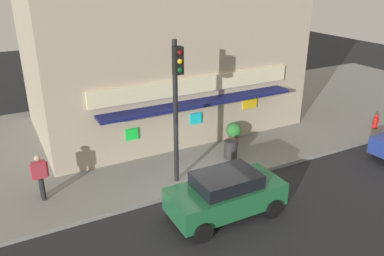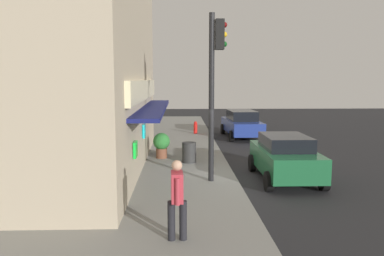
{
  "view_description": "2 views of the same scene",
  "coord_description": "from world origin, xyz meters",
  "px_view_note": "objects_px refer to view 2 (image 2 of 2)",
  "views": [
    {
      "loc": [
        -6.45,
        -11.09,
        7.77
      ],
      "look_at": [
        0.56,
        2.15,
        1.65
      ],
      "focal_mm": 36.48,
      "sensor_mm": 36.0,
      "label": 1
    },
    {
      "loc": [
        -13.37,
        1.96,
        3.49
      ],
      "look_at": [
        0.3,
        1.5,
        1.78
      ],
      "focal_mm": 36.49,
      "sensor_mm": 36.0,
      "label": 2
    }
  ],
  "objects_px": {
    "parked_car_green": "(285,157)",
    "fire_hydrant": "(195,128)",
    "parked_car_blue": "(242,124)",
    "potted_plant_by_doorway": "(161,144)",
    "trash_can": "(189,152)",
    "traffic_light": "(215,75)",
    "pedestrian": "(177,196)"
  },
  "relations": [
    {
      "from": "potted_plant_by_doorway",
      "to": "pedestrian",
      "type": "bearing_deg",
      "value": -175.31
    },
    {
      "from": "trash_can",
      "to": "parked_car_green",
      "type": "bearing_deg",
      "value": -125.66
    },
    {
      "from": "fire_hydrant",
      "to": "potted_plant_by_doorway",
      "type": "height_order",
      "value": "potted_plant_by_doorway"
    },
    {
      "from": "trash_can",
      "to": "potted_plant_by_doorway",
      "type": "bearing_deg",
      "value": 51.69
    },
    {
      "from": "pedestrian",
      "to": "parked_car_blue",
      "type": "relative_size",
      "value": 0.37
    },
    {
      "from": "fire_hydrant",
      "to": "parked_car_blue",
      "type": "xyz_separation_m",
      "value": [
        -0.72,
        -2.76,
        0.32
      ]
    },
    {
      "from": "potted_plant_by_doorway",
      "to": "trash_can",
      "type": "bearing_deg",
      "value": -128.31
    },
    {
      "from": "fire_hydrant",
      "to": "parked_car_green",
      "type": "bearing_deg",
      "value": -166.18
    },
    {
      "from": "parked_car_blue",
      "to": "fire_hydrant",
      "type": "bearing_deg",
      "value": 75.45
    },
    {
      "from": "fire_hydrant",
      "to": "pedestrian",
      "type": "distance_m",
      "value": 16.16
    },
    {
      "from": "trash_can",
      "to": "fire_hydrant",
      "type": "bearing_deg",
      "value": -4.18
    },
    {
      "from": "pedestrian",
      "to": "parked_car_blue",
      "type": "bearing_deg",
      "value": -13.96
    },
    {
      "from": "traffic_light",
      "to": "fire_hydrant",
      "type": "xyz_separation_m",
      "value": [
        11.34,
        0.13,
        -3.1
      ]
    },
    {
      "from": "fire_hydrant",
      "to": "parked_car_green",
      "type": "distance_m",
      "value": 11.1
    },
    {
      "from": "fire_hydrant",
      "to": "potted_plant_by_doorway",
      "type": "bearing_deg",
      "value": 166.77
    },
    {
      "from": "potted_plant_by_doorway",
      "to": "parked_car_blue",
      "type": "relative_size",
      "value": 0.23
    },
    {
      "from": "parked_car_green",
      "to": "fire_hydrant",
      "type": "bearing_deg",
      "value": 13.82
    },
    {
      "from": "traffic_light",
      "to": "parked_car_blue",
      "type": "distance_m",
      "value": 11.29
    },
    {
      "from": "fire_hydrant",
      "to": "trash_can",
      "type": "relative_size",
      "value": 0.94
    },
    {
      "from": "fire_hydrant",
      "to": "parked_car_green",
      "type": "xyz_separation_m",
      "value": [
        -10.78,
        -2.65,
        0.3
      ]
    },
    {
      "from": "fire_hydrant",
      "to": "parked_car_blue",
      "type": "bearing_deg",
      "value": -104.55
    },
    {
      "from": "pedestrian",
      "to": "traffic_light",
      "type": "bearing_deg",
      "value": -14.1
    },
    {
      "from": "trash_can",
      "to": "potted_plant_by_doorway",
      "type": "height_order",
      "value": "potted_plant_by_doorway"
    },
    {
      "from": "traffic_light",
      "to": "pedestrian",
      "type": "bearing_deg",
      "value": 165.9
    },
    {
      "from": "trash_can",
      "to": "potted_plant_by_doorway",
      "type": "xyz_separation_m",
      "value": [
        0.91,
        1.15,
        0.21
      ]
    },
    {
      "from": "pedestrian",
      "to": "parked_car_green",
      "type": "distance_m",
      "value": 6.51
    },
    {
      "from": "parked_car_green",
      "to": "potted_plant_by_doorway",
      "type": "bearing_deg",
      "value": 53.63
    },
    {
      "from": "fire_hydrant",
      "to": "parked_car_blue",
      "type": "distance_m",
      "value": 2.87
    },
    {
      "from": "potted_plant_by_doorway",
      "to": "parked_car_blue",
      "type": "bearing_deg",
      "value": -33.65
    },
    {
      "from": "traffic_light",
      "to": "fire_hydrant",
      "type": "bearing_deg",
      "value": 0.68
    },
    {
      "from": "parked_car_blue",
      "to": "pedestrian",
      "type": "bearing_deg",
      "value": 166.04
    },
    {
      "from": "potted_plant_by_doorway",
      "to": "parked_car_green",
      "type": "xyz_separation_m",
      "value": [
        -3.26,
        -4.42,
        0.05
      ]
    }
  ]
}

